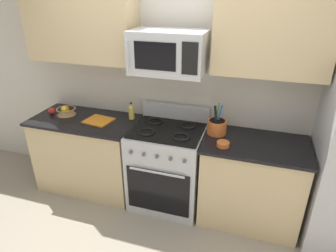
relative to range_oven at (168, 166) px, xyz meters
name	(u,v)px	position (x,y,z in m)	size (l,w,h in m)	color
ground_plane	(146,244)	(0.00, -0.69, -0.47)	(16.00, 16.00, 0.00)	gray
wall_back	(178,84)	(0.00, 0.39, 0.83)	(8.00, 0.10, 2.60)	beige
counter_left	(89,153)	(-0.99, 0.00, -0.02)	(1.21, 0.65, 0.91)	tan
range_oven	(168,166)	(0.00, 0.00, 0.00)	(0.76, 0.69, 1.09)	#B2B5BA
counter_right	(251,182)	(0.90, 0.00, -0.02)	(1.01, 0.65, 0.91)	tan
microwave	(168,52)	(0.00, 0.03, 1.24)	(0.70, 0.44, 0.40)	#B2B5BA
upper_cabinets_left	(81,27)	(-1.00, 0.17, 1.42)	(1.20, 0.34, 0.71)	tan
upper_cabinets_right	(273,35)	(0.90, 0.17, 1.42)	(1.00, 0.34, 0.71)	tan
utensil_crock	(217,126)	(0.49, 0.09, 0.52)	(0.20, 0.20, 0.33)	#D1662D
fruit_basket	(66,111)	(-1.27, 0.05, 0.48)	(0.22, 0.22, 0.10)	#9E7A4C
apple_loose	(52,111)	(-1.44, 0.02, 0.47)	(0.07, 0.07, 0.07)	red
cutting_board	(99,121)	(-0.80, -0.01, 0.45)	(0.29, 0.25, 0.02)	orange
bottle_oil	(131,111)	(-0.48, 0.17, 0.53)	(0.06, 0.06, 0.19)	gold
prep_bowl	(223,144)	(0.60, -0.16, 0.46)	(0.12, 0.12, 0.05)	#D1662D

